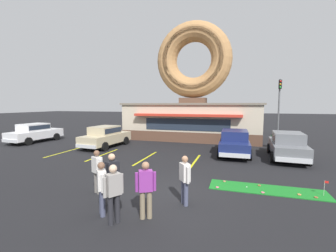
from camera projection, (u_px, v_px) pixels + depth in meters
The scene contains 27 objects.
ground_plane at pixel (165, 196), 8.01m from camera, with size 160.00×160.00×0.00m, color black.
donut_shop_building at pixel (193, 99), 21.40m from camera, with size 12.30×6.75×10.96m.
putting_mat at pixel (266, 190), 8.55m from camera, with size 4.23×1.11×0.03m, color #197523.
mini_donut_near_left at pixel (299, 195), 8.00m from camera, with size 0.13×0.13×0.04m, color #D17F47.
mini_donut_near_right at pixel (316, 197), 7.76m from camera, with size 0.13×0.13×0.04m, color brown.
mini_donut_mid_left at pixel (224, 181), 9.37m from camera, with size 0.13×0.13×0.04m, color #A5724C.
mini_donut_mid_centre at pixel (259, 185), 8.90m from camera, with size 0.13×0.13×0.04m, color brown.
mini_donut_mid_right at pixel (217, 187), 8.70m from camera, with size 0.13×0.13×0.04m, color #D8667F.
mini_donut_far_left at pixel (263, 192), 8.19m from camera, with size 0.13×0.13×0.04m, color #D8667F.
golf_ball at pixel (247, 187), 8.72m from camera, with size 0.04×0.04×0.04m, color white.
putting_flag_pin at pixel (326, 185), 7.90m from camera, with size 0.13×0.01×0.55m.
car_grey at pixel (287, 144), 13.36m from camera, with size 2.17×4.65×1.60m.
car_champagne at pixel (106, 136), 17.10m from camera, with size 2.21×4.67×1.60m.
car_navy at pixel (234, 141), 14.50m from camera, with size 2.04×4.59×1.60m.
car_white at pixel (35, 132), 19.30m from camera, with size 2.19×4.66×1.60m.
pedestrian_blue_sweater_man at pixel (112, 176), 7.23m from camera, with size 0.37×0.55×1.69m.
pedestrian_hooded_kid at pixel (185, 178), 7.24m from camera, with size 0.42×0.50×1.61m.
pedestrian_leather_jacket_man at pixel (102, 186), 6.54m from camera, with size 0.43×0.48×1.59m.
pedestrian_clipboard_woman at pixel (146, 187), 6.34m from camera, with size 0.54×0.39×1.65m.
pedestrian_beanie_man at pixel (114, 191), 6.07m from camera, with size 0.41×0.51×1.65m.
pedestrian_crossing_woman at pixel (97, 170), 8.17m from camera, with size 0.54×0.39×1.60m.
trash_bin at pixel (275, 141), 16.66m from camera, with size 0.57×0.57×0.97m.
traffic_light_pole at pixel (279, 100), 22.83m from camera, with size 0.28×0.47×5.80m.
parking_stripe_far_left at pixel (65, 152), 15.37m from camera, with size 0.12×3.60×0.01m, color yellow.
parking_stripe_left at pixel (103, 155), 14.48m from camera, with size 0.12×3.60×0.01m, color yellow.
parking_stripe_mid_left at pixel (146, 158), 13.60m from camera, with size 0.12×3.60×0.01m, color yellow.
parking_stripe_centre at pixel (195, 162), 12.72m from camera, with size 0.12×3.60×0.01m, color yellow.
Camera 1 is at (2.38, -7.35, 3.26)m, focal length 24.00 mm.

